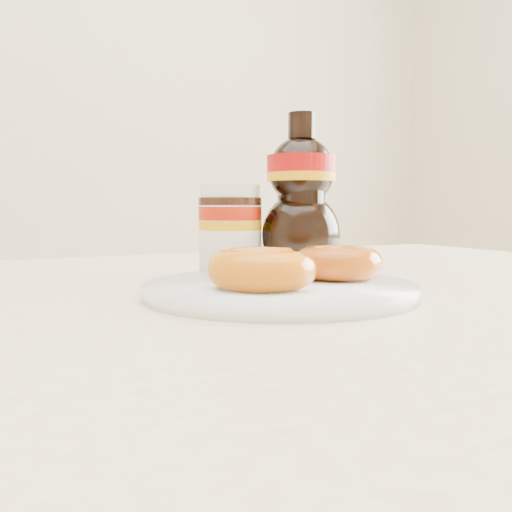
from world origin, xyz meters
name	(u,v)px	position (x,y,z in m)	size (l,w,h in m)	color
dining_table	(208,368)	(0.00, 0.10, 0.67)	(1.40, 0.90, 0.75)	#FCEDBF
plate	(279,289)	(0.05, 0.03, 0.76)	(0.26, 0.26, 0.01)	white
donut_bitten	(262,269)	(0.01, 0.01, 0.78)	(0.10, 0.10, 0.03)	#D4650C
donut_whole	(338,263)	(0.12, 0.03, 0.78)	(0.09, 0.09, 0.03)	#AD4A0B
nutella_jar	(230,226)	(0.08, 0.21, 0.81)	(0.08, 0.08, 0.11)	white
syrup_bottle	(301,194)	(0.16, 0.18, 0.85)	(0.11, 0.09, 0.20)	black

